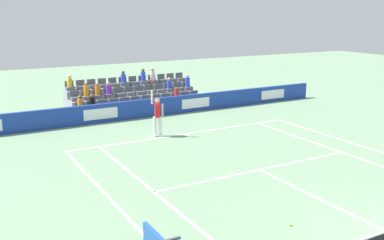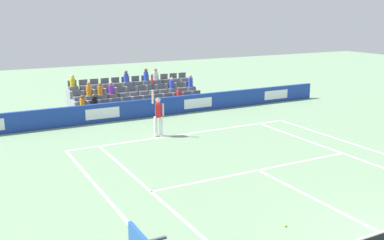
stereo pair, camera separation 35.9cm
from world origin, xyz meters
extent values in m
cube|color=white|center=(0.00, -11.89, 0.00)|extent=(10.97, 0.10, 0.01)
cube|color=white|center=(0.00, -6.40, 0.00)|extent=(8.23, 0.10, 0.01)
cube|color=white|center=(0.00, -3.20, 0.00)|extent=(0.10, 6.40, 0.01)
cube|color=white|center=(4.12, -5.95, 0.00)|extent=(0.10, 11.89, 0.01)
cube|color=white|center=(-4.12, -5.95, 0.00)|extent=(0.10, 11.89, 0.01)
cube|color=white|center=(5.49, -5.95, 0.00)|extent=(0.10, 11.89, 0.01)
cube|color=white|center=(-5.49, -5.95, 0.00)|extent=(0.10, 11.89, 0.01)
cube|color=white|center=(0.00, -11.79, 0.00)|extent=(0.10, 0.20, 0.01)
cube|color=#193899|center=(0.00, -15.87, 0.48)|extent=(21.92, 0.20, 0.96)
cube|color=white|center=(-8.22, -15.76, 0.48)|extent=(1.75, 0.01, 0.54)
cube|color=white|center=(-2.74, -15.76, 0.48)|extent=(1.75, 0.01, 0.54)
cube|color=white|center=(2.74, -15.76, 0.48)|extent=(1.75, 0.01, 0.54)
cylinder|color=white|center=(1.18, -12.12, 0.45)|extent=(0.16, 0.16, 0.90)
cylinder|color=white|center=(1.41, -12.20, 0.45)|extent=(0.16, 0.16, 0.90)
cube|color=white|center=(1.18, -12.12, 0.04)|extent=(0.20, 0.28, 0.08)
cube|color=white|center=(1.41, -12.20, 0.04)|extent=(0.20, 0.28, 0.08)
cube|color=red|center=(1.29, -12.16, 1.20)|extent=(0.32, 0.41, 0.60)
sphere|color=beige|center=(1.29, -12.16, 1.66)|extent=(0.24, 0.24, 0.24)
cylinder|color=beige|center=(1.50, -12.23, 1.81)|extent=(0.09, 0.09, 0.62)
cylinder|color=beige|center=(1.10, -12.04, 1.22)|extent=(0.09, 0.09, 0.56)
cylinder|color=black|center=(1.50, -12.23, 2.26)|extent=(0.04, 0.04, 0.28)
torus|color=red|center=(1.50, -12.23, 2.54)|extent=(0.13, 0.30, 0.31)
sphere|color=#D1E533|center=(1.50, -12.23, 2.82)|extent=(0.07, 0.07, 0.07)
cube|color=gray|center=(0.00, -16.94, 0.21)|extent=(7.44, 0.95, 0.42)
cube|color=#545960|center=(-3.41, -16.94, 0.52)|extent=(0.48, 0.44, 0.20)
cube|color=#545960|center=(-3.41, -17.14, 0.77)|extent=(0.48, 0.04, 0.30)
cube|color=#545960|center=(-2.79, -16.94, 0.52)|extent=(0.48, 0.44, 0.20)
cube|color=#545960|center=(-2.79, -17.14, 0.77)|extent=(0.48, 0.04, 0.30)
cube|color=#545960|center=(-2.17, -16.94, 0.52)|extent=(0.48, 0.44, 0.20)
cube|color=#545960|center=(-2.17, -17.14, 0.77)|extent=(0.48, 0.04, 0.30)
cube|color=#545960|center=(-1.55, -16.94, 0.52)|extent=(0.48, 0.44, 0.20)
cube|color=#545960|center=(-1.55, -17.14, 0.77)|extent=(0.48, 0.04, 0.30)
cube|color=#545960|center=(-0.93, -16.94, 0.52)|extent=(0.48, 0.44, 0.20)
cube|color=#545960|center=(-0.93, -17.14, 0.77)|extent=(0.48, 0.04, 0.30)
cube|color=#545960|center=(-0.31, -16.94, 0.52)|extent=(0.48, 0.44, 0.20)
cube|color=#545960|center=(-0.31, -17.14, 0.77)|extent=(0.48, 0.04, 0.30)
cube|color=#545960|center=(0.31, -16.94, 0.52)|extent=(0.48, 0.44, 0.20)
cube|color=#545960|center=(0.31, -17.14, 0.77)|extent=(0.48, 0.04, 0.30)
cube|color=#545960|center=(0.93, -16.94, 0.52)|extent=(0.48, 0.44, 0.20)
cube|color=#545960|center=(0.93, -17.14, 0.77)|extent=(0.48, 0.04, 0.30)
cube|color=#545960|center=(1.55, -16.94, 0.52)|extent=(0.48, 0.44, 0.20)
cube|color=#545960|center=(1.55, -17.14, 0.77)|extent=(0.48, 0.04, 0.30)
cube|color=#545960|center=(2.17, -16.94, 0.52)|extent=(0.48, 0.44, 0.20)
cube|color=#545960|center=(2.17, -17.14, 0.77)|extent=(0.48, 0.04, 0.30)
cube|color=#545960|center=(2.79, -16.94, 0.52)|extent=(0.48, 0.44, 0.20)
cube|color=#545960|center=(2.79, -17.14, 0.77)|extent=(0.48, 0.04, 0.30)
cube|color=#545960|center=(3.41, -16.94, 0.52)|extent=(0.48, 0.44, 0.20)
cube|color=#545960|center=(3.41, -17.14, 0.77)|extent=(0.48, 0.04, 0.30)
cube|color=gray|center=(0.00, -17.89, 0.42)|extent=(7.44, 0.95, 0.84)
cube|color=#545960|center=(-3.41, -17.89, 0.94)|extent=(0.48, 0.44, 0.20)
cube|color=#545960|center=(-3.41, -18.09, 1.19)|extent=(0.48, 0.04, 0.30)
cube|color=#545960|center=(-2.79, -17.89, 0.94)|extent=(0.48, 0.44, 0.20)
cube|color=#545960|center=(-2.79, -18.09, 1.19)|extent=(0.48, 0.04, 0.30)
cube|color=#545960|center=(-2.17, -17.89, 0.94)|extent=(0.48, 0.44, 0.20)
cube|color=#545960|center=(-2.17, -18.09, 1.19)|extent=(0.48, 0.04, 0.30)
cube|color=#545960|center=(-1.55, -17.89, 0.94)|extent=(0.48, 0.44, 0.20)
cube|color=#545960|center=(-1.55, -18.09, 1.19)|extent=(0.48, 0.04, 0.30)
cube|color=#545960|center=(-0.93, -17.89, 0.94)|extent=(0.48, 0.44, 0.20)
cube|color=#545960|center=(-0.93, -18.09, 1.19)|extent=(0.48, 0.04, 0.30)
cube|color=#545960|center=(-0.31, -17.89, 0.94)|extent=(0.48, 0.44, 0.20)
cube|color=#545960|center=(-0.31, -18.09, 1.19)|extent=(0.48, 0.04, 0.30)
cube|color=#545960|center=(0.31, -17.89, 0.94)|extent=(0.48, 0.44, 0.20)
cube|color=#545960|center=(0.31, -18.09, 1.19)|extent=(0.48, 0.04, 0.30)
cube|color=#545960|center=(0.93, -17.89, 0.94)|extent=(0.48, 0.44, 0.20)
cube|color=#545960|center=(0.93, -18.09, 1.19)|extent=(0.48, 0.04, 0.30)
cube|color=#545960|center=(1.55, -17.89, 0.94)|extent=(0.48, 0.44, 0.20)
cube|color=#545960|center=(1.55, -18.09, 1.19)|extent=(0.48, 0.04, 0.30)
cube|color=#545960|center=(2.17, -17.89, 0.94)|extent=(0.48, 0.44, 0.20)
cube|color=#545960|center=(2.17, -18.09, 1.19)|extent=(0.48, 0.04, 0.30)
cube|color=#545960|center=(2.79, -17.89, 0.94)|extent=(0.48, 0.44, 0.20)
cube|color=#545960|center=(2.79, -18.09, 1.19)|extent=(0.48, 0.04, 0.30)
cube|color=#545960|center=(3.41, -17.89, 0.94)|extent=(0.48, 0.44, 0.20)
cube|color=#545960|center=(3.41, -18.09, 1.19)|extent=(0.48, 0.04, 0.30)
cube|color=gray|center=(0.00, -18.84, 0.63)|extent=(7.44, 0.95, 1.26)
cube|color=#545960|center=(-3.41, -18.84, 1.36)|extent=(0.48, 0.44, 0.20)
cube|color=#545960|center=(-3.41, -19.04, 1.61)|extent=(0.48, 0.04, 0.30)
cube|color=#545960|center=(-2.79, -18.84, 1.36)|extent=(0.48, 0.44, 0.20)
cube|color=#545960|center=(-2.79, -19.04, 1.61)|extent=(0.48, 0.04, 0.30)
cube|color=#545960|center=(-2.17, -18.84, 1.36)|extent=(0.48, 0.44, 0.20)
cube|color=#545960|center=(-2.17, -19.04, 1.61)|extent=(0.48, 0.04, 0.30)
cube|color=#545960|center=(-1.55, -18.84, 1.36)|extent=(0.48, 0.44, 0.20)
cube|color=#545960|center=(-1.55, -19.04, 1.61)|extent=(0.48, 0.04, 0.30)
cube|color=#545960|center=(-0.93, -18.84, 1.36)|extent=(0.48, 0.44, 0.20)
cube|color=#545960|center=(-0.93, -19.04, 1.61)|extent=(0.48, 0.04, 0.30)
cube|color=#545960|center=(-0.31, -18.84, 1.36)|extent=(0.48, 0.44, 0.20)
cube|color=#545960|center=(-0.31, -19.04, 1.61)|extent=(0.48, 0.04, 0.30)
cube|color=#545960|center=(0.31, -18.84, 1.36)|extent=(0.48, 0.44, 0.20)
cube|color=#545960|center=(0.31, -19.04, 1.61)|extent=(0.48, 0.04, 0.30)
cube|color=#545960|center=(0.93, -18.84, 1.36)|extent=(0.48, 0.44, 0.20)
cube|color=#545960|center=(0.93, -19.04, 1.61)|extent=(0.48, 0.04, 0.30)
cube|color=#545960|center=(1.55, -18.84, 1.36)|extent=(0.48, 0.44, 0.20)
cube|color=#545960|center=(1.55, -19.04, 1.61)|extent=(0.48, 0.04, 0.30)
cube|color=#545960|center=(2.17, -18.84, 1.36)|extent=(0.48, 0.44, 0.20)
cube|color=#545960|center=(2.17, -19.04, 1.61)|extent=(0.48, 0.04, 0.30)
cube|color=#545960|center=(2.79, -18.84, 1.36)|extent=(0.48, 0.44, 0.20)
cube|color=#545960|center=(2.79, -19.04, 1.61)|extent=(0.48, 0.04, 0.30)
cube|color=#545960|center=(3.41, -18.84, 1.36)|extent=(0.48, 0.44, 0.20)
cube|color=#545960|center=(3.41, -19.04, 1.61)|extent=(0.48, 0.04, 0.30)
cylinder|color=blue|center=(0.31, -18.89, 1.70)|extent=(0.28, 0.28, 0.48)
sphere|color=brown|center=(0.31, -18.89, 2.04)|extent=(0.20, 0.20, 0.20)
cylinder|color=blue|center=(-2.17, -17.94, 1.26)|extent=(0.28, 0.28, 0.44)
sphere|color=#D3A884|center=(-2.17, -17.94, 1.58)|extent=(0.20, 0.20, 0.20)
cylinder|color=purple|center=(1.55, -17.94, 1.27)|extent=(0.28, 0.28, 0.47)
sphere|color=#D3A884|center=(1.55, -17.94, 1.61)|extent=(0.20, 0.20, 0.20)
cylinder|color=yellow|center=(3.41, -18.89, 1.68)|extent=(0.28, 0.28, 0.43)
sphere|color=#D3A884|center=(3.41, -18.89, 1.99)|extent=(0.20, 0.20, 0.20)
cylinder|color=white|center=(-1.55, -18.89, 1.71)|extent=(0.28, 0.28, 0.49)
sphere|color=#9E7251|center=(-1.55, -18.89, 2.05)|extent=(0.20, 0.20, 0.20)
cylinder|color=blue|center=(-3.41, -17.94, 1.31)|extent=(0.28, 0.28, 0.53)
sphere|color=#D3A884|center=(-3.41, -17.94, 1.67)|extent=(0.20, 0.20, 0.20)
cylinder|color=red|center=(-2.17, -16.99, 0.84)|extent=(0.28, 0.28, 0.43)
sphere|color=brown|center=(-2.17, -16.99, 1.15)|extent=(0.20, 0.20, 0.20)
cylinder|color=orange|center=(3.41, -16.99, 0.85)|extent=(0.28, 0.28, 0.46)
sphere|color=brown|center=(3.41, -16.99, 1.18)|extent=(0.20, 0.20, 0.20)
cylinder|color=black|center=(2.79, -16.99, 0.85)|extent=(0.28, 0.28, 0.47)
sphere|color=brown|center=(2.79, -16.99, 1.19)|extent=(0.20, 0.20, 0.20)
cylinder|color=blue|center=(-0.93, -18.89, 1.72)|extent=(0.28, 0.28, 0.52)
sphere|color=brown|center=(-0.93, -18.89, 2.08)|extent=(0.20, 0.20, 0.20)
cylinder|color=orange|center=(2.17, -17.94, 1.27)|extent=(0.28, 0.28, 0.46)
sphere|color=#9E7251|center=(2.17, -17.94, 1.60)|extent=(0.20, 0.20, 0.20)
cylinder|color=orange|center=(2.79, -17.94, 1.31)|extent=(0.28, 0.28, 0.54)
sphere|color=#9E7251|center=(2.79, -17.94, 1.68)|extent=(0.20, 0.20, 0.20)
sphere|color=#D1E533|center=(1.94, -2.58, 0.03)|extent=(0.07, 0.07, 0.07)
camera|label=1|loc=(9.47, 5.57, 5.50)|focal=42.04mm
camera|label=2|loc=(9.16, 5.74, 5.50)|focal=42.04mm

